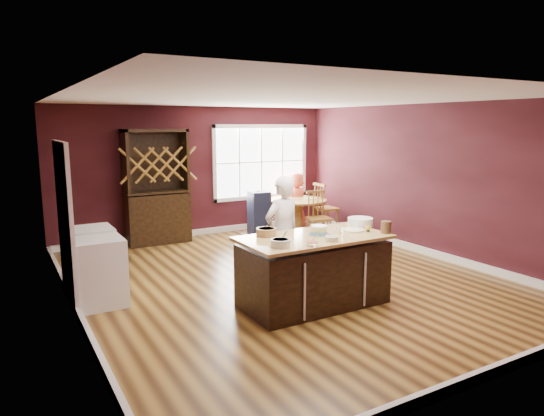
{
  "coord_description": "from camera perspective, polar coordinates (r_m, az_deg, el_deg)",
  "views": [
    {
      "loc": [
        -3.72,
        -6.07,
        2.34
      ],
      "look_at": [
        -0.01,
        0.36,
        1.05
      ],
      "focal_mm": 32.0,
      "sensor_mm": 36.0,
      "label": 1
    }
  ],
  "objects": [
    {
      "name": "room_shell",
      "position": [
        7.19,
        1.5,
        1.94
      ],
      "size": [
        7.0,
        7.0,
        7.0
      ],
      "color": "olive",
      "rests_on": "ground"
    },
    {
      "name": "window",
      "position": [
        10.91,
        -1.3,
        5.45
      ],
      "size": [
        2.36,
        0.1,
        1.66
      ],
      "primitive_type": null,
      "color": "white",
      "rests_on": "room_shell"
    },
    {
      "name": "doorway",
      "position": [
        6.84,
        -23.12,
        -2.03
      ],
      "size": [
        0.08,
        1.26,
        2.13
      ],
      "primitive_type": null,
      "color": "white",
      "rests_on": "room_shell"
    },
    {
      "name": "kitchen_island",
      "position": [
        6.38,
        4.88,
        -7.52
      ],
      "size": [
        1.93,
        1.01,
        0.92
      ],
      "color": "black",
      "rests_on": "ground"
    },
    {
      "name": "dining_table",
      "position": [
        10.4,
        3.02,
        -0.15
      ],
      "size": [
        1.25,
        1.25,
        0.75
      ],
      "color": "#975F2C",
      "rests_on": "ground"
    },
    {
      "name": "baker",
      "position": [
        6.91,
        1.21,
        -2.91
      ],
      "size": [
        0.65,
        0.48,
        1.63
      ],
      "primitive_type": "imported",
      "rotation": [
        0.0,
        0.0,
        3.31
      ],
      "color": "silver",
      "rests_on": "ground"
    },
    {
      "name": "layer_cake",
      "position": [
        6.32,
        5.53,
        -2.62
      ],
      "size": [
        0.29,
        0.29,
        0.12
      ],
      "primitive_type": null,
      "color": "white",
      "rests_on": "kitchen_island"
    },
    {
      "name": "bowl_blue",
      "position": [
        5.68,
        1.01,
        -4.14
      ],
      "size": [
        0.24,
        0.24,
        0.09
      ],
      "primitive_type": "cylinder",
      "color": "silver",
      "rests_on": "kitchen_island"
    },
    {
      "name": "bowl_yellow",
      "position": [
        6.23,
        -0.68,
        -2.84
      ],
      "size": [
        0.26,
        0.26,
        0.1
      ],
      "primitive_type": "cylinder",
      "color": "olive",
      "rests_on": "kitchen_island"
    },
    {
      "name": "bowl_pink",
      "position": [
        5.74,
        4.78,
        -4.22
      ],
      "size": [
        0.15,
        0.15,
        0.05
      ],
      "primitive_type": "cylinder",
      "color": "silver",
      "rests_on": "kitchen_island"
    },
    {
      "name": "bowl_olive",
      "position": [
        6.01,
        7.04,
        -3.6
      ],
      "size": [
        0.16,
        0.16,
        0.06
      ],
      "primitive_type": "cylinder",
      "color": "#F9E8AD",
      "rests_on": "kitchen_island"
    },
    {
      "name": "drinking_glass",
      "position": [
        6.45,
        8.09,
        -2.34
      ],
      "size": [
        0.07,
        0.07,
        0.14
      ],
      "primitive_type": "cylinder",
      "color": "silver",
      "rests_on": "kitchen_island"
    },
    {
      "name": "dinner_plate",
      "position": [
        6.62,
        9.5,
        -2.57
      ],
      "size": [
        0.3,
        0.3,
        0.02
      ],
      "primitive_type": "cylinder",
      "color": "#FDF2C0",
      "rests_on": "kitchen_island"
    },
    {
      "name": "white_tub",
      "position": [
        6.92,
        10.35,
        -1.63
      ],
      "size": [
        0.35,
        0.35,
        0.12
      ],
      "primitive_type": "cylinder",
      "color": "white",
      "rests_on": "kitchen_island"
    },
    {
      "name": "stoneware_crock",
      "position": [
        6.55,
        13.27,
        -2.21
      ],
      "size": [
        0.13,
        0.13,
        0.16
      ],
      "primitive_type": "cylinder",
      "color": "#41301C",
      "rests_on": "kitchen_island"
    },
    {
      "name": "toy_figurine",
      "position": [
        6.58,
        11.24,
        -2.43
      ],
      "size": [
        0.05,
        0.05,
        0.08
      ],
      "primitive_type": null,
      "color": "#EBBE01",
      "rests_on": "kitchen_island"
    },
    {
      "name": "rug",
      "position": [
        10.5,
        3.0,
        -2.99
      ],
      "size": [
        2.23,
        1.79,
        0.01
      ],
      "primitive_type": "cube",
      "rotation": [
        0.0,
        0.0,
        0.08
      ],
      "color": "brown",
      "rests_on": "ground"
    },
    {
      "name": "chair_east",
      "position": [
        10.81,
        6.38,
        0.21
      ],
      "size": [
        0.44,
        0.46,
        1.07
      ],
      "primitive_type": null,
      "rotation": [
        0.0,
        0.0,
        1.56
      ],
      "color": "brown",
      "rests_on": "ground"
    },
    {
      "name": "chair_south",
      "position": [
        9.76,
        5.61,
        -0.97
      ],
      "size": [
        0.49,
        0.47,
        1.02
      ],
      "primitive_type": null,
      "rotation": [
        0.0,
        0.0,
        -0.16
      ],
      "color": "brown",
      "rests_on": "ground"
    },
    {
      "name": "chair_north",
      "position": [
        11.23,
        2.26,
        0.56
      ],
      "size": [
        0.51,
        0.49,
        1.05
      ],
      "primitive_type": null,
      "rotation": [
        0.0,
        0.0,
        3.31
      ],
      "color": "olive",
      "rests_on": "ground"
    },
    {
      "name": "seated_woman",
      "position": [
        10.91,
        2.86,
        0.86
      ],
      "size": [
        0.72,
        0.58,
        1.27
      ],
      "primitive_type": "imported",
      "rotation": [
        0.0,
        0.0,
        3.45
      ],
      "color": "#E25B45",
      "rests_on": "ground"
    },
    {
      "name": "high_chair",
      "position": [
        10.25,
        -1.53,
        -0.53
      ],
      "size": [
        0.44,
        0.44,
        0.98
      ],
      "primitive_type": null,
      "rotation": [
        0.0,
        0.0,
        -0.1
      ],
      "color": "black",
      "rests_on": "ground"
    },
    {
      "name": "toddler",
      "position": [
        10.27,
        -1.54,
        1.3
      ],
      "size": [
        0.18,
        0.14,
        0.26
      ],
      "primitive_type": null,
      "color": "#8CA5BF",
      "rests_on": "high_chair"
    },
    {
      "name": "table_plate",
      "position": [
        10.46,
        4.54,
        1.14
      ],
      "size": [
        0.21,
        0.21,
        0.02
      ],
      "primitive_type": "cylinder",
      "color": "beige",
      "rests_on": "dining_table"
    },
    {
      "name": "table_cup",
      "position": [
        10.34,
        1.8,
        1.27
      ],
      "size": [
        0.13,
        0.13,
        0.09
      ],
      "primitive_type": "imported",
      "rotation": [
        0.0,
        0.0,
        -0.16
      ],
      "color": "silver",
      "rests_on": "dining_table"
    },
    {
      "name": "hutch",
      "position": [
        9.76,
        -13.43,
        2.44
      ],
      "size": [
        1.23,
        0.51,
        2.25
      ],
      "primitive_type": "cube",
      "color": "black",
      "rests_on": "ground"
    },
    {
      "name": "washer",
      "position": [
        6.72,
        -19.63,
        -7.12
      ],
      "size": [
        0.61,
        0.59,
        0.89
      ],
      "primitive_type": "cube",
      "color": "silver",
      "rests_on": "ground"
    },
    {
      "name": "dryer",
      "position": [
        7.32,
        -20.56,
        -5.7
      ],
      "size": [
        0.63,
        0.61,
        0.91
      ],
      "primitive_type": "cube",
      "color": "white",
      "rests_on": "ground"
    }
  ]
}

